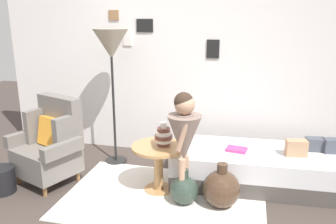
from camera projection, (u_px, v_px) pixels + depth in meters
gallery_wall at (175, 58)px, 4.56m from camera, size 4.80×0.12×2.60m
rug at (164, 197)px, 3.64m from camera, size 2.07×1.36×0.01m
armchair at (51, 144)px, 3.92m from camera, size 0.88×0.78×0.97m
daybed at (258, 168)px, 3.89m from camera, size 1.93×0.88×0.40m
pillow_head at (332, 146)px, 3.78m from camera, size 0.19×0.15×0.16m
pillow_mid at (315, 144)px, 3.83m from camera, size 0.22×0.15×0.15m
pillow_back at (296, 148)px, 3.69m from camera, size 0.23×0.15×0.18m
side_table at (158, 159)px, 3.70m from camera, size 0.57×0.57×0.52m
vase_striped at (164, 136)px, 3.65m from camera, size 0.19×0.19×0.26m
floor_lamp at (111, 48)px, 4.15m from camera, size 0.43×0.43×1.70m
person_child at (184, 134)px, 3.37m from camera, size 0.34×0.34×1.15m
book_on_daybed at (237, 149)px, 3.84m from camera, size 0.24×0.20×0.03m
demijohn_near at (184, 190)px, 3.50m from camera, size 0.29×0.29×0.37m
demijohn_far at (221, 189)px, 3.44m from camera, size 0.37×0.37×0.46m
magazine_basket at (2, 180)px, 3.73m from camera, size 0.28×0.28×0.28m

